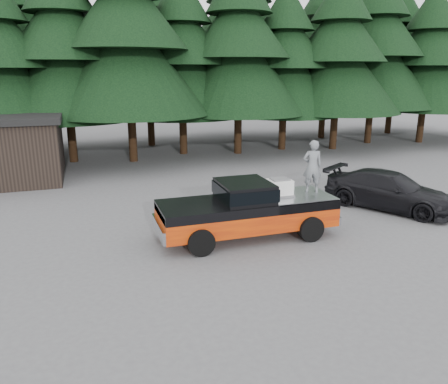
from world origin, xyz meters
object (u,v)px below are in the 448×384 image
object	(u,v)px
man_on_bed	(312,166)
parked_car	(389,190)
air_compressor	(279,188)
pickup_truck	(247,218)

from	to	relation	value
man_on_bed	parked_car	size ratio (longest dim) A/B	0.35
air_compressor	pickup_truck	bearing A→B (deg)	-177.67
air_compressor	parked_car	world-z (taller)	air_compressor
air_compressor	man_on_bed	bearing A→B (deg)	3.21
man_on_bed	parked_car	bearing A→B (deg)	-149.58
air_compressor	parked_car	distance (m)	5.59
pickup_truck	parked_car	distance (m)	6.69
pickup_truck	parked_car	world-z (taller)	parked_car
pickup_truck	air_compressor	size ratio (longest dim) A/B	7.84
pickup_truck	parked_car	size ratio (longest dim) A/B	1.17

